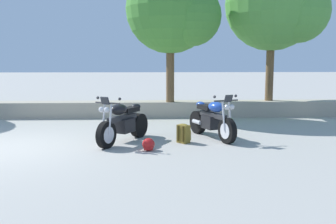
% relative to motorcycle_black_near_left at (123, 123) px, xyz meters
% --- Properties ---
extents(ground_plane, '(120.00, 120.00, 0.00)m').
position_rel_motorcycle_black_near_left_xyz_m(ground_plane, '(-2.66, -0.53, -0.49)').
color(ground_plane, '#A3A099').
extents(stone_wall, '(36.00, 0.80, 0.55)m').
position_rel_motorcycle_black_near_left_xyz_m(stone_wall, '(-2.66, 4.27, -0.21)').
color(stone_wall, '#A89E89').
rests_on(stone_wall, ground).
extents(motorcycle_black_near_left, '(1.19, 1.88, 1.18)m').
position_rel_motorcycle_black_near_left_xyz_m(motorcycle_black_near_left, '(0.00, 0.00, 0.00)').
color(motorcycle_black_near_left, black).
rests_on(motorcycle_black_near_left, ground).
extents(motorcycle_blue_centre, '(1.02, 1.97, 1.18)m').
position_rel_motorcycle_black_near_left_xyz_m(motorcycle_blue_centre, '(2.24, 0.40, 0.00)').
color(motorcycle_blue_centre, black).
rests_on(motorcycle_blue_centre, ground).
extents(rider_backpack, '(0.35, 0.35, 0.47)m').
position_rel_motorcycle_black_near_left_xyz_m(rider_backpack, '(1.47, -0.12, -0.24)').
color(rider_backpack, brown).
rests_on(rider_backpack, ground).
extents(rider_helmet, '(0.28, 0.28, 0.28)m').
position_rel_motorcycle_black_near_left_xyz_m(rider_helmet, '(0.62, -0.88, -0.35)').
color(rider_helmet, '#B21919').
rests_on(rider_helmet, ground).
extents(leafy_tree_mid_left, '(3.18, 3.03, 4.70)m').
position_rel_motorcycle_black_near_left_xyz_m(leafy_tree_mid_left, '(1.51, 3.97, 3.18)').
color(leafy_tree_mid_left, brown).
rests_on(leafy_tree_mid_left, stone_wall).
extents(leafy_tree_mid_right, '(3.46, 3.30, 5.08)m').
position_rel_motorcycle_black_near_left_xyz_m(leafy_tree_mid_right, '(5.13, 4.26, 3.41)').
color(leafy_tree_mid_right, brown).
rests_on(leafy_tree_mid_right, stone_wall).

